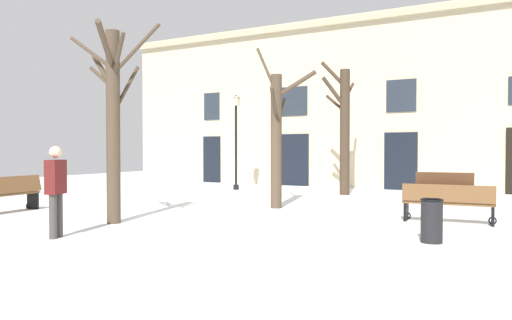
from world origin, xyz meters
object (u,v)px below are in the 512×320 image
object	(u,v)px
tree_right_of_center	(277,135)
bench_back_to_back_right	(8,194)
litter_bin	(432,220)
bench_by_litter_bin	(448,203)
tree_near_facade	(344,127)
person_near_bench	(56,187)
bench_far_corner	(444,187)
streetlamp	(236,132)
tree_center	(113,116)

from	to	relation	value
tree_right_of_center	bench_back_to_back_right	size ratio (longest dim) A/B	2.49
litter_bin	bench_by_litter_bin	size ratio (longest dim) A/B	0.39
tree_near_facade	litter_bin	xyz separation A→B (m)	(4.17, -7.65, -2.00)
bench_by_litter_bin	person_near_bench	bearing A→B (deg)	37.62
tree_near_facade	person_near_bench	size ratio (longest dim) A/B	2.83
person_near_bench	tree_near_facade	bearing A→B (deg)	151.27
bench_far_corner	person_near_bench	size ratio (longest dim) A/B	1.03
litter_bin	bench_by_litter_bin	bearing A→B (deg)	91.18
streetlamp	person_near_bench	distance (m)	10.86
tree_right_of_center	streetlamp	distance (m)	6.11
tree_near_facade	litter_bin	world-z (taller)	tree_near_facade
streetlamp	litter_bin	bearing A→B (deg)	-41.55
tree_center	streetlamp	bearing A→B (deg)	103.85
tree_right_of_center	streetlamp	xyz separation A→B (m)	(-4.06, 4.55, 0.29)
litter_bin	person_near_bench	distance (m)	6.74
tree_right_of_center	tree_near_facade	bearing A→B (deg)	85.53
tree_right_of_center	person_near_bench	size ratio (longest dim) A/B	2.70
litter_bin	bench_far_corner	bearing A→B (deg)	95.91
tree_right_of_center	litter_bin	world-z (taller)	tree_right_of_center
tree_near_facade	bench_by_litter_bin	world-z (taller)	tree_near_facade
tree_near_facade	bench_far_corner	bearing A→B (deg)	-15.60
bench_far_corner	bench_by_litter_bin	bearing A→B (deg)	-88.31
bench_far_corner	bench_by_litter_bin	size ratio (longest dim) A/B	0.89
streetlamp	tree_near_facade	bearing A→B (deg)	0.45
tree_right_of_center	litter_bin	xyz separation A→B (m)	(4.53, -3.07, -1.62)
tree_center	streetlamp	xyz separation A→B (m)	(-2.14, 8.69, -0.04)
tree_right_of_center	streetlamp	size ratio (longest dim) A/B	1.21
tree_center	bench_far_corner	size ratio (longest dim) A/B	2.55
bench_back_to_back_right	streetlamp	bearing A→B (deg)	165.47
bench_by_litter_bin	tree_right_of_center	bearing A→B (deg)	-11.53
tree_center	litter_bin	world-z (taller)	tree_center
tree_near_facade	bench_far_corner	xyz separation A→B (m)	(3.48, -0.97, -1.91)
litter_bin	bench_far_corner	xyz separation A→B (m)	(-0.69, 6.68, 0.10)
litter_bin	bench_back_to_back_right	bearing A→B (deg)	-173.58
bench_far_corner	person_near_bench	bearing A→B (deg)	-126.40
tree_center	bench_by_litter_bin	world-z (taller)	tree_center
bench_far_corner	bench_back_to_back_right	xyz separation A→B (m)	(-9.36, -7.81, 0.01)
litter_bin	streetlamp	bearing A→B (deg)	138.45
person_near_bench	bench_back_to_back_right	bearing A→B (deg)	-131.97
bench_back_to_back_right	person_near_bench	size ratio (longest dim) A/B	1.09
litter_bin	person_near_bench	xyz separation A→B (m)	(-6.08, -2.86, 0.55)
tree_center	tree_right_of_center	world-z (taller)	tree_right_of_center
tree_near_facade	bench_far_corner	world-z (taller)	tree_near_facade
litter_bin	tree_center	bearing A→B (deg)	-170.52
tree_right_of_center	tree_center	bearing A→B (deg)	-114.86
bench_back_to_back_right	tree_center	bearing A→B (deg)	85.78
streetlamp	bench_by_litter_bin	distance (m)	10.15
tree_center	bench_back_to_back_right	distance (m)	4.05
tree_center	person_near_bench	distance (m)	2.30
bench_far_corner	tree_center	bearing A→B (deg)	-133.53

